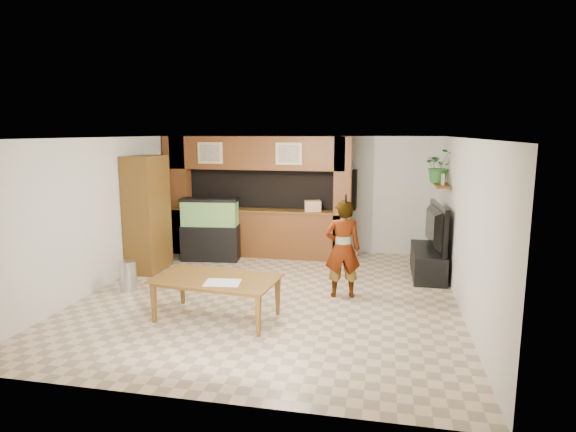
% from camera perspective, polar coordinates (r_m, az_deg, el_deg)
% --- Properties ---
extents(floor, '(6.50, 6.50, 0.00)m').
position_cam_1_polar(floor, '(8.14, -2.04, -9.38)').
color(floor, '#CEAF8F').
rests_on(floor, ground).
extents(ceiling, '(6.50, 6.50, 0.00)m').
position_cam_1_polar(ceiling, '(7.68, -2.16, 9.24)').
color(ceiling, white).
rests_on(ceiling, wall_back).
extents(wall_back, '(6.00, 0.00, 6.00)m').
position_cam_1_polar(wall_back, '(10.96, 1.89, 2.64)').
color(wall_back, beige).
rests_on(wall_back, floor).
extents(wall_left, '(0.00, 6.50, 6.50)m').
position_cam_1_polar(wall_left, '(8.99, -21.03, 0.36)').
color(wall_left, beige).
rests_on(wall_left, floor).
extents(wall_right, '(0.00, 6.50, 6.50)m').
position_cam_1_polar(wall_right, '(7.69, 20.20, -1.12)').
color(wall_right, beige).
rests_on(wall_right, floor).
extents(partition, '(4.20, 0.99, 2.60)m').
position_cam_1_polar(partition, '(10.56, -3.76, 2.42)').
color(partition, brown).
rests_on(partition, floor).
extents(wall_clock, '(0.05, 0.25, 0.25)m').
position_cam_1_polar(wall_clock, '(9.75, -17.94, 4.80)').
color(wall_clock, black).
rests_on(wall_clock, wall_left).
extents(wall_shelf, '(0.25, 0.90, 0.04)m').
position_cam_1_polar(wall_shelf, '(9.52, 17.73, 3.49)').
color(wall_shelf, brown).
rests_on(wall_shelf, wall_right).
extents(pantry_cabinet, '(0.56, 0.92, 2.24)m').
position_cam_1_polar(pantry_cabinet, '(9.72, -16.34, 0.24)').
color(pantry_cabinet, brown).
rests_on(pantry_cabinet, floor).
extents(trash_can, '(0.28, 0.28, 0.52)m').
position_cam_1_polar(trash_can, '(8.73, -18.42, -6.76)').
color(trash_can, '#B2B2B7').
rests_on(trash_can, floor).
extents(aquarium, '(1.20, 0.45, 1.33)m').
position_cam_1_polar(aquarium, '(10.28, -9.19, -1.65)').
color(aquarium, black).
rests_on(aquarium, floor).
extents(tv_stand, '(0.57, 1.55, 0.52)m').
position_cam_1_polar(tv_stand, '(9.52, 16.23, -5.27)').
color(tv_stand, black).
rests_on(tv_stand, floor).
extents(television, '(0.32, 1.51, 0.86)m').
position_cam_1_polar(television, '(9.37, 16.43, -1.19)').
color(television, black).
rests_on(television, tv_stand).
extents(photo_frame, '(0.04, 0.16, 0.21)m').
position_cam_1_polar(photo_frame, '(9.35, 17.88, 4.14)').
color(photo_frame, tan).
rests_on(photo_frame, wall_shelf).
extents(potted_plant, '(0.71, 0.66, 0.65)m').
position_cam_1_polar(potted_plant, '(9.75, 17.50, 5.68)').
color(potted_plant, '#2E6729').
rests_on(potted_plant, wall_shelf).
extents(person, '(0.66, 0.50, 1.62)m').
position_cam_1_polar(person, '(7.92, 6.49, -3.88)').
color(person, '#A87C5C').
rests_on(person, floor).
extents(microphone, '(0.03, 0.09, 0.15)m').
position_cam_1_polar(microphone, '(7.60, 6.88, 2.06)').
color(microphone, black).
rests_on(microphone, person).
extents(dining_table, '(1.86, 1.16, 0.62)m').
position_cam_1_polar(dining_table, '(7.13, -8.54, -9.71)').
color(dining_table, brown).
rests_on(dining_table, floor).
extents(newspaper_a, '(0.53, 0.41, 0.01)m').
position_cam_1_polar(newspaper_a, '(6.81, -7.77, -7.83)').
color(newspaper_a, silver).
rests_on(newspaper_a, dining_table).
extents(counter_box, '(0.38, 0.30, 0.22)m').
position_cam_1_polar(counter_box, '(10.14, 2.94, 1.20)').
color(counter_box, tan).
rests_on(counter_box, partition).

